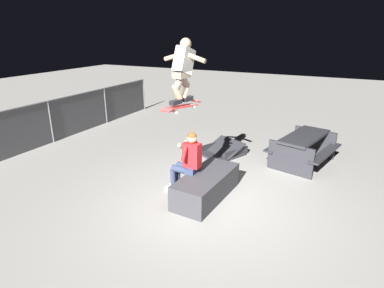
{
  "coord_description": "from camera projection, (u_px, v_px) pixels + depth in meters",
  "views": [
    {
      "loc": [
        -5.01,
        -2.11,
        3.18
      ],
      "look_at": [
        0.16,
        0.47,
        1.1
      ],
      "focal_mm": 29.56,
      "sensor_mm": 36.0,
      "label": 1
    }
  ],
  "objects": [
    {
      "name": "skater_airborne",
      "position": [
        183.0,
        68.0,
        5.58
      ],
      "size": [
        0.63,
        0.89,
        1.12
      ],
      "color": "black"
    },
    {
      "name": "ground_plane",
      "position": [
        210.0,
        203.0,
        6.18
      ],
      "size": [
        40.0,
        40.0,
        0.0
      ],
      "primitive_type": "plane",
      "color": "gray"
    },
    {
      "name": "picnic_table_back",
      "position": [
        304.0,
        145.0,
        7.87
      ],
      "size": [
        1.97,
        1.7,
        0.75
      ],
      "color": "#28282D",
      "rests_on": "ground"
    },
    {
      "name": "person_sitting_on_ledge",
      "position": [
        187.0,
        160.0,
        6.31
      ],
      "size": [
        0.59,
        0.76,
        1.34
      ],
      "color": "#2D3856",
      "rests_on": "ground"
    },
    {
      "name": "fence_back",
      "position": [
        13.0,
        131.0,
        8.33
      ],
      "size": [
        12.05,
        0.05,
        1.27
      ],
      "color": "slate",
      "rests_on": "ground"
    },
    {
      "name": "skateboard",
      "position": [
        182.0,
        106.0,
        5.77
      ],
      "size": [
        1.04,
        0.33,
        0.13
      ],
      "color": "#B72D2D"
    },
    {
      "name": "kicker_ramp",
      "position": [
        221.0,
        152.0,
        8.57
      ],
      "size": [
        1.29,
        1.26,
        0.45
      ],
      "color": "#28282D",
      "rests_on": "ground"
    },
    {
      "name": "ledge_box_main",
      "position": [
        206.0,
        186.0,
        6.33
      ],
      "size": [
        1.74,
        0.81,
        0.5
      ],
      "primitive_type": "cube",
      "rotation": [
        0.0,
        0.0,
        -0.06
      ],
      "color": "#38383D",
      "rests_on": "ground"
    }
  ]
}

